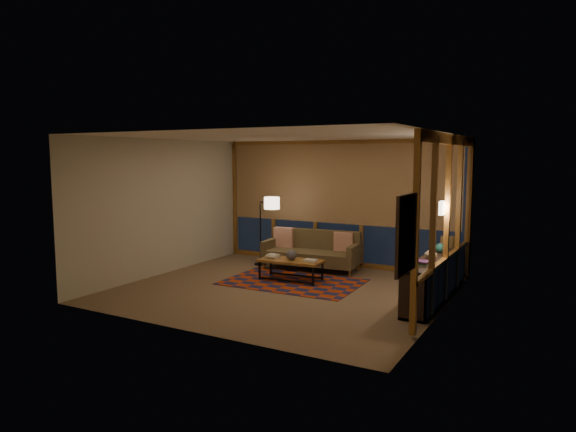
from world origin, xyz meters
The scene contains 21 objects.
floor centered at (0.00, 0.00, 0.00)m, with size 5.50×5.00×0.01m, color #83674E.
ceiling centered at (0.00, 0.00, 2.70)m, with size 5.50×5.00×0.01m, color #EFE3CB.
walls centered at (0.00, 0.00, 1.35)m, with size 5.51×5.01×2.70m.
window_wall_back centered at (0.00, 2.43, 1.35)m, with size 5.30×0.16×2.60m, color olive, non-canonical shape.
window_wall_right centered at (2.68, 0.60, 1.35)m, with size 0.16×3.70×2.60m, color olive, non-canonical shape.
wall_art centered at (2.71, -1.85, 1.45)m, with size 0.06×0.74×0.94m, color red, non-canonical shape.
wall_sconce centered at (2.62, 0.45, 1.55)m, with size 0.12×0.18×0.22m, color #FFE3BE, non-canonical shape.
sofa centered at (-0.29, 1.70, 0.40)m, with size 1.95×0.79×0.80m, color brown, non-canonical shape.
pillow_left centered at (-1.01, 1.84, 0.62)m, with size 0.44×0.15×0.44m, color #CF461F, non-canonical shape.
pillow_right centered at (0.33, 1.94, 0.60)m, with size 0.39×0.13×0.39m, color #CF461F, non-canonical shape.
area_rug centered at (-0.11, 0.57, 0.01)m, with size 2.49×1.66×0.01m, color #AD330B.
coffee_table centered at (-0.21, 0.68, 0.20)m, with size 1.21×0.55×0.40m, color olive, non-canonical shape.
book_stack_a centered at (-0.60, 0.65, 0.44)m, with size 0.26×0.20×0.07m, color silver, non-canonical shape.
book_stack_b centered at (0.20, 0.69, 0.43)m, with size 0.25×0.20×0.05m, color silver, non-canonical shape.
ceramic_pot centered at (-0.19, 0.67, 0.50)m, with size 0.20×0.20×0.20m, color #2C2C34.
floor_lamp centered at (-1.49, 1.64, 0.75)m, with size 0.50×0.33×1.51m, color black, non-canonical shape.
bookshelf centered at (2.49, 0.78, 0.36)m, with size 0.40×2.90×0.72m, color black, non-canonical shape.
basket centered at (2.47, 1.70, 0.82)m, with size 0.25×0.25×0.19m, color olive.
teal_bowl centered at (2.49, 1.05, 0.81)m, with size 0.16×0.16×0.16m, color #216F65.
vase centered at (2.49, 0.36, 0.83)m, with size 0.20×0.20×0.21m, color tan.
shelf_book_stack centered at (2.49, -0.12, 0.76)m, with size 0.16×0.22×0.07m, color silver, non-canonical shape.
Camera 1 is at (4.39, -7.73, 2.36)m, focal length 32.00 mm.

